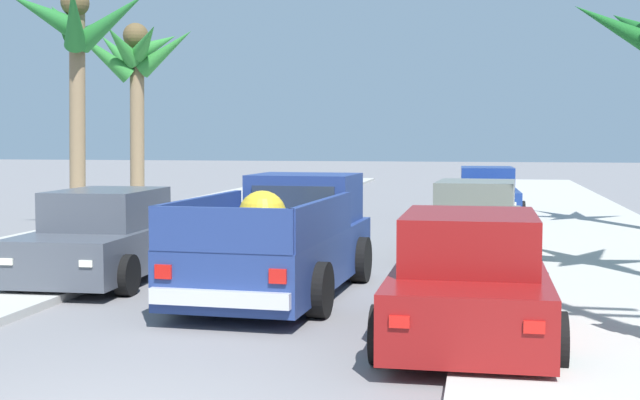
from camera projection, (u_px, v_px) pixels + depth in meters
name	position (u px, v px, depth m)	size (l,w,h in m)	color
sidewalk_left	(104.00, 241.00, 19.53)	(4.91, 60.00, 0.12)	#B2AFA8
sidewalk_right	(588.00, 253.00, 17.54)	(4.91, 60.00, 0.12)	#B2AFA8
curb_left	(147.00, 243.00, 19.33)	(0.16, 60.00, 0.10)	silver
curb_right	(535.00, 252.00, 17.74)	(0.16, 60.00, 0.10)	silver
pickup_truck	(282.00, 243.00, 13.25)	(2.40, 5.30, 1.80)	navy
car_left_near	(106.00, 238.00, 14.51)	(2.10, 4.29, 1.54)	#474C56
car_right_near	(487.00, 195.00, 25.55)	(2.13, 4.31, 1.54)	navy
car_left_mid	(475.00, 222.00, 17.39)	(2.18, 4.33, 1.54)	slate
car_right_mid	(469.00, 281.00, 10.18)	(2.03, 4.26, 1.54)	maroon
palm_tree_left_back	(135.00, 63.00, 25.99)	(3.83, 3.51, 5.89)	#846B4C
palm_tree_right_back	(80.00, 39.00, 21.45)	(3.72, 3.55, 6.15)	#846B4C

